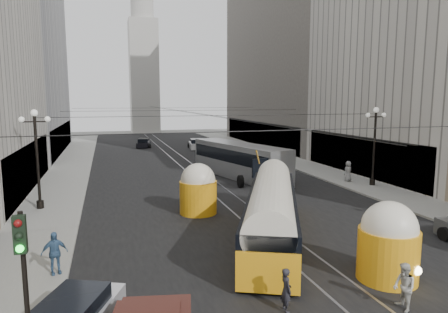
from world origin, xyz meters
TOP-DOWN VIEW (x-y plane):
  - road at (0.00, 32.50)m, footprint 20.00×85.00m
  - sidewalk_left at (-12.00, 36.00)m, footprint 4.00×72.00m
  - sidewalk_right at (12.00, 36.00)m, footprint 4.00×72.00m
  - rail_left at (-0.75, 32.50)m, footprint 0.12×85.00m
  - rail_right at (0.75, 32.50)m, footprint 0.12×85.00m
  - building_left_far at (-19.99, 48.00)m, footprint 12.60×28.60m
  - building_right_far at (20.00, 48.00)m, footprint 12.60×32.60m
  - distant_tower at (0.00, 80.00)m, footprint 6.00×6.00m
  - lamppost_left_mid at (-12.60, 18.00)m, footprint 1.86×0.44m
  - lamppost_right_mid at (12.60, 18.00)m, footprint 1.86×0.44m
  - signal_left at (-10.30, 0.40)m, footprint 0.28×0.45m
  - catenary at (0.12, 31.49)m, footprint 25.00×72.00m
  - streetcar at (-0.35, 8.80)m, footprint 7.46×13.71m
  - city_bus at (3.32, 24.85)m, footprint 5.77×12.77m
  - sedan_white_far at (4.22, 47.10)m, footprint 2.47×4.83m
  - sedan_dark_far at (-2.94, 51.50)m, footprint 2.57×4.44m
  - pedestrian_crossing_a at (-2.69, 2.09)m, footprint 0.38×0.57m
  - pedestrian_crossing_b at (1.18, 1.02)m, footprint 0.74×0.89m
  - pedestrian_sidewalk_right at (11.53, 19.88)m, footprint 0.99×0.81m
  - pedestrian_sidewalk_left at (-10.50, 7.14)m, footprint 1.15×0.84m

SIDE VIEW (x-z plane):
  - road at x=0.00m, z-range -0.01..0.01m
  - rail_left at x=-0.75m, z-range -0.02..0.02m
  - rail_right at x=0.75m, z-range -0.02..0.02m
  - sidewalk_left at x=-12.00m, z-range 0.00..0.15m
  - sidewalk_right at x=12.00m, z-range 0.00..0.15m
  - sedan_dark_far at x=-2.94m, z-range -0.06..1.25m
  - sedan_white_far at x=4.22m, z-range -0.07..1.39m
  - pedestrian_crossing_a at x=-2.69m, z-range 0.00..1.52m
  - pedestrian_crossing_b at x=1.18m, z-range 0.00..1.65m
  - pedestrian_sidewalk_left at x=-10.50m, z-range 0.15..1.90m
  - pedestrian_sidewalk_right at x=11.53m, z-range 0.15..1.90m
  - streetcar at x=-0.35m, z-range -0.04..3.21m
  - city_bus at x=3.32m, z-range 0.15..3.29m
  - signal_left at x=-10.30m, z-range 0.99..5.39m
  - lamppost_left_mid at x=-12.60m, z-range 0.56..6.93m
  - lamppost_right_mid at x=12.60m, z-range 0.56..6.93m
  - catenary at x=0.12m, z-range 5.77..6.00m
  - building_left_far at x=-19.99m, z-range 0.01..28.61m
  - distant_tower at x=0.00m, z-range -0.71..30.65m
  - building_right_far at x=20.00m, z-range 0.01..32.61m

